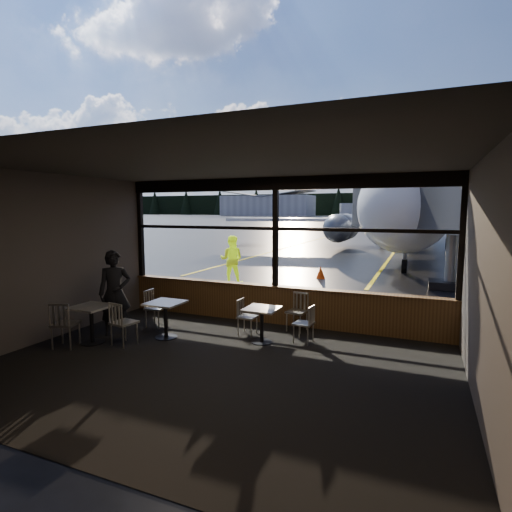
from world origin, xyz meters
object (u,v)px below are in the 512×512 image
Objects in this scene: cafe_table_near at (262,325)px; chair_near_n at (297,312)px; cafe_table_mid at (166,320)px; chair_near_e at (304,324)px; chair_mid_s at (124,323)px; cone_nose at (321,272)px; chair_near_w at (248,317)px; passenger at (115,293)px; jet_bridge at (436,226)px; chair_mid_w at (156,308)px; chair_left_s at (65,324)px; ground_crew at (232,260)px; cafe_table_left at (92,325)px; airliner at (417,174)px.

chair_near_n reaches higher than cafe_table_near.
chair_near_e reaches higher than cafe_table_mid.
chair_mid_s reaches higher than cone_nose.
chair_near_w reaches higher than chair_near_e.
cone_nose is (2.41, 8.94, -0.68)m from passenger.
cafe_table_mid is 0.87× the size of chair_mid_s.
chair_near_e is (-2.57, -6.61, -1.82)m from jet_bridge.
chair_mid_w is (-2.72, 0.11, 0.07)m from cafe_table_near.
chair_mid_w is at bearing 48.58° from chair_left_s.
cone_nose is at bearing 95.31° from cafe_table_near.
cafe_table_mid is 0.42× the size of passenger.
chair_left_s is (-3.01, -2.15, 0.08)m from chair_near_w.
chair_mid_s reaches higher than chair_near_e.
chair_near_e is at bearing 115.05° from ground_crew.
cafe_table_left reaches higher than cafe_table_near.
cone_nose is at bearing -177.14° from chair_near_w.
ground_crew is at bearing -174.32° from chair_mid_w.
ground_crew reaches higher than chair_mid_s.
cafe_table_left is 0.99× the size of chair_near_e.
chair_left_s is at bearing -53.70° from chair_near_w.
chair_near_w is 2.95m from passenger.
airliner reaches higher than cafe_table_left.
cafe_table_left is (-1.19, -0.88, -0.00)m from cafe_table_mid.
airliner reaches higher than chair_near_w.
chair_left_s is at bearing -25.43° from chair_mid_w.
cafe_table_left is 0.89× the size of chair_mid_w.
cone_nose is (1.96, 8.10, -0.19)m from chair_mid_w.
chair_near_n is 7.25m from cone_nose.
airliner is 43.45× the size of cafe_table_left.
chair_mid_s is at bearing -79.57° from passenger.
cafe_table_mid is 0.44× the size of ground_crew.
chair_mid_s is 1.04× the size of chair_mid_w.
cafe_table_left is at bearing -56.27° from chair_near_w.
cafe_table_mid is at bearing 112.85° from chair_near_e.
chair_near_w is at bearing 94.79° from chair_near_e.
chair_near_n is 0.99× the size of chair_mid_w.
airliner is 24.30m from passenger.
chair_mid_s is (-3.32, -1.56, 0.06)m from chair_near_e.
cone_nose is (-1.55, 7.86, -0.15)m from chair_near_e.
chair_mid_w is 1.76× the size of cone_nose.
chair_mid_s is at bearing 47.22° from chair_near_n.
chair_mid_w reaches higher than chair_near_n.
cone_nose is (2.83, 2.35, -0.65)m from ground_crew.
chair_near_e is 3.52m from chair_mid_w.
chair_left_s reaches higher than cafe_table_near.
cafe_table_near reaches higher than cone_nose.
jet_bridge is 11.53× the size of chair_mid_w.
passenger is at bearing -105.06° from cone_nose.
chair_mid_s is (-2.04, -1.58, 0.06)m from chair_near_w.
ground_crew reaches higher than cafe_table_near.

